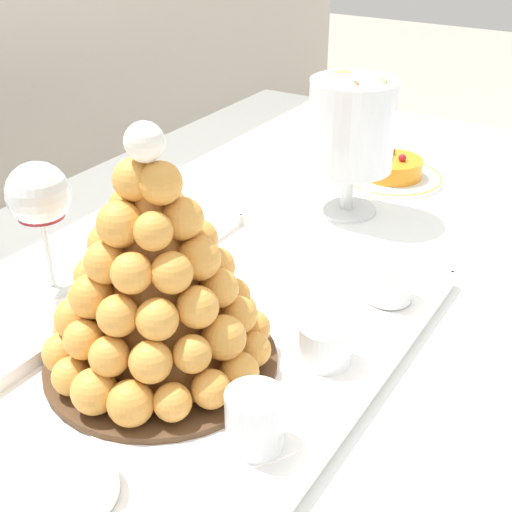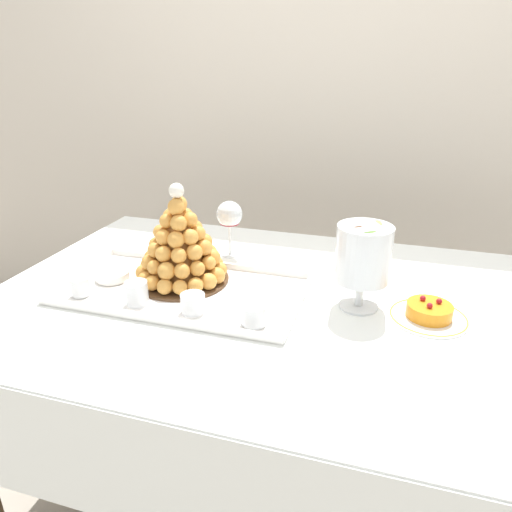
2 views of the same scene
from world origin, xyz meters
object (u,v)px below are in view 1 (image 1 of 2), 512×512
Objects in this scene: dessert_cup_mid_right at (389,283)px; wine_glass at (39,198)px; creme_brulee_ramekin at (65,484)px; fruit_tart_plate at (390,171)px; croquembouche at (155,281)px; serving_tray at (212,369)px; dessert_cup_centre at (325,344)px; dessert_cup_mid_left at (255,421)px; macaron_goblet at (351,127)px.

dessert_cup_mid_right is 0.46m from wine_glass.
creme_brulee_ramekin is 0.50× the size of fruit_tart_plate.
croquembouche is at bearing 179.54° from fruit_tart_plate.
dessert_cup_centre reaches higher than serving_tray.
dessert_cup_mid_right reaches higher than serving_tray.
serving_tray is at bearing -67.31° from croquembouche.
dessert_cup_mid_right is 0.43m from fruit_tart_plate.
serving_tray is 0.27m from dessert_cup_mid_right.
dessert_cup_mid_left is at bearing -179.02° from dessert_cup_centre.
serving_tray is at bearing -175.67° from fruit_tart_plate.
wine_glass is (-0.43, 0.23, -0.01)m from macaron_goblet.
dessert_cup_centre is at bearing -158.13° from macaron_goblet.
serving_tray is 0.12m from croquembouche.
dessert_cup_mid_right is (0.26, -0.17, -0.08)m from croquembouche.
creme_brulee_ramekin is at bearing -132.14° from wine_glass.
dessert_cup_centre is at bearing -165.10° from fruit_tart_plate.
creme_brulee_ramekin is at bearing -175.81° from macaron_goblet.
dessert_cup_mid_left is 0.73m from fruit_tart_plate.
fruit_tart_plate is at bearing 21.89° from dessert_cup_mid_right.
dessert_cup_mid_left is 0.15m from dessert_cup_centre.
dessert_cup_mid_right is at bearing -143.74° from macaron_goblet.
dessert_cup_mid_left reaches higher than dessert_cup_centre.
serving_tray is at bearing -97.37° from wine_glass.
dessert_cup_mid_left is at bearing -168.01° from fruit_tart_plate.
wine_glass is at bearing 82.63° from serving_tray.
dessert_cup_centre is at bearing -52.03° from serving_tray.
wine_glass is at bearing 116.94° from dessert_cup_mid_right.
dessert_cup_mid_left is 0.33× the size of wine_glass.
wine_glass is (-0.20, 0.40, 0.10)m from dessert_cup_mid_right.
croquembouche reaches higher than fruit_tart_plate.
serving_tray is 0.64m from fruit_tart_plate.
croquembouche is 0.49m from macaron_goblet.
macaron_goblet reaches higher than dessert_cup_centre.
fruit_tart_plate is (0.40, 0.16, -0.02)m from dessert_cup_mid_right.
dessert_cup_mid_left is 0.32× the size of fruit_tart_plate.
croquembouche is 0.18m from dessert_cup_mid_left.
creme_brulee_ramekin is 0.40m from wine_glass.
creme_brulee_ramekin is at bearing -166.21° from croquembouche.
wine_glass is at bearing 96.08° from dessert_cup_centre.
serving_tray is at bearing 127.97° from dessert_cup_centre.
serving_tray is 3.65× the size of wine_glass.
dessert_cup_mid_right reaches higher than dessert_cup_centre.
macaron_goblet is (0.47, 0.06, 0.14)m from serving_tray.
creme_brulee_ramekin is at bearing -177.14° from fruit_tart_plate.
wine_glass reaches higher than fruit_tart_plate.
macaron_goblet reaches higher than dessert_cup_mid_right.
wine_glass reaches higher than dessert_cup_mid_right.
creme_brulee_ramekin is (-0.14, 0.11, -0.02)m from dessert_cup_mid_left.
dessert_cup_centre is 0.34× the size of wine_glass.
dessert_cup_centre is at bearing -19.71° from creme_brulee_ramekin.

